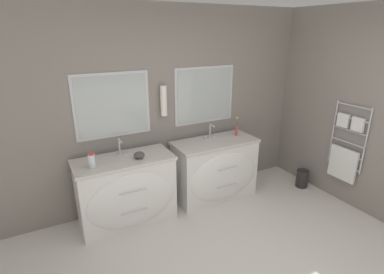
% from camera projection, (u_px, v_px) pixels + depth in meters
% --- Properties ---
extents(wall_back, '(5.70, 0.17, 2.60)m').
position_uv_depth(wall_back, '(169.00, 108.00, 3.99)').
color(wall_back, gray).
rests_on(wall_back, ground_plane).
extents(wall_right, '(0.13, 4.21, 2.60)m').
position_uv_depth(wall_right, '(352.00, 110.00, 3.92)').
color(wall_right, gray).
rests_on(wall_right, ground_plane).
extents(vanity_left, '(1.17, 0.59, 0.85)m').
position_uv_depth(vanity_left, '(127.00, 191.00, 3.64)').
color(vanity_left, white).
rests_on(vanity_left, ground_plane).
extents(vanity_right, '(1.17, 0.59, 0.85)m').
position_uv_depth(vanity_right, '(216.00, 169.00, 4.21)').
color(vanity_right, white).
rests_on(vanity_right, ground_plane).
extents(faucet_left, '(0.17, 0.13, 0.20)m').
position_uv_depth(faucet_left, '(120.00, 147.00, 3.60)').
color(faucet_left, silver).
rests_on(faucet_left, vanity_left).
extents(faucet_right, '(0.17, 0.13, 0.20)m').
position_uv_depth(faucet_right, '(210.00, 131.00, 4.17)').
color(faucet_right, silver).
rests_on(faucet_right, vanity_right).
extents(toiletry_bottle, '(0.08, 0.08, 0.18)m').
position_uv_depth(toiletry_bottle, '(92.00, 161.00, 3.26)').
color(toiletry_bottle, silver).
rests_on(toiletry_bottle, vanity_left).
extents(amenity_bowl, '(0.13, 0.13, 0.08)m').
position_uv_depth(amenity_bowl, '(139.00, 155.00, 3.53)').
color(amenity_bowl, '#4C4742').
rests_on(amenity_bowl, vanity_left).
extents(flower_vase, '(0.04, 0.04, 0.28)m').
position_uv_depth(flower_vase, '(237.00, 128.00, 4.28)').
color(flower_vase, '#CC4C51').
rests_on(flower_vase, vanity_right).
extents(waste_bin, '(0.18, 0.18, 0.27)m').
position_uv_depth(waste_bin, '(302.00, 178.00, 4.58)').
color(waste_bin, '#282626').
rests_on(waste_bin, ground_plane).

